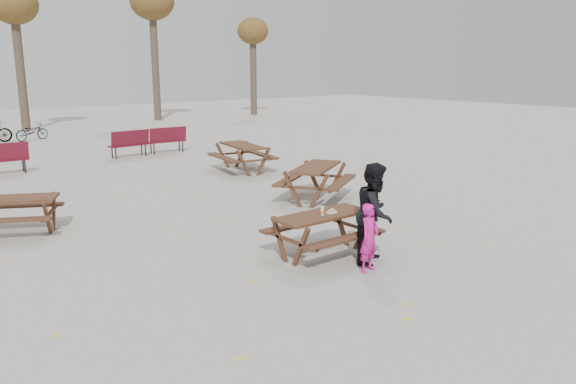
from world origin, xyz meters
TOP-DOWN VIEW (x-y plane):
  - ground at (0.00, 0.00)m, footprint 80.00×80.00m
  - main_picnic_table at (0.00, 0.00)m, footprint 1.80×1.45m
  - food_tray at (0.16, -0.07)m, footprint 0.18×0.11m
  - bread_roll at (0.16, -0.07)m, footprint 0.14×0.06m
  - soda_bottle at (-0.08, -0.09)m, footprint 0.07×0.07m
  - child at (0.06, -1.11)m, footprint 0.48×0.38m
  - adult at (0.48, -0.83)m, footprint 1.08×1.01m
  - picnic_table_east at (2.74, 3.32)m, footprint 2.60×2.48m
  - picnic_table_north at (-4.10, 4.93)m, footprint 2.24×2.10m
  - picnic_table_far at (3.46, 7.75)m, footprint 1.97×2.29m
  - park_bench_row at (-0.76, 12.49)m, footprint 10.26×1.47m
  - tree_row at (0.90, 25.15)m, footprint 32.17×3.52m
  - fallen_leaves at (0.50, 2.50)m, footprint 11.00×11.00m

SIDE VIEW (x-z plane):
  - ground at x=0.00m, z-range 0.00..0.00m
  - fallen_leaves at x=0.50m, z-range 0.00..0.01m
  - picnic_table_north at x=-4.10m, z-range 0.00..0.76m
  - picnic_table_east at x=2.74m, z-range 0.00..0.88m
  - picnic_table_far at x=3.46m, z-range 0.00..0.88m
  - park_bench_row at x=-0.76m, z-range 0.00..1.03m
  - child at x=0.06m, z-range 0.00..1.17m
  - main_picnic_table at x=0.00m, z-range 0.20..0.97m
  - food_tray at x=0.16m, z-range 0.78..0.81m
  - bread_roll at x=0.16m, z-range 0.81..0.86m
  - soda_bottle at x=-0.08m, z-range 0.76..0.93m
  - adult at x=0.48m, z-range 0.00..1.77m
  - tree_row at x=0.90m, z-range 2.06..10.32m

